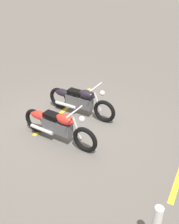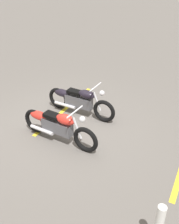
# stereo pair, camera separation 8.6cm
# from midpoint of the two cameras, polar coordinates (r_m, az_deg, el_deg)

# --- Properties ---
(ground_plane) EXTENTS (60.00, 60.00, 0.00)m
(ground_plane) POSITION_cam_midpoint_polar(r_m,az_deg,el_deg) (7.31, -4.87, -2.73)
(ground_plane) COLOR #66605B
(motorcycle_bright_foreground) EXTENTS (2.23, 0.62, 1.04)m
(motorcycle_bright_foreground) POSITION_cam_midpoint_polar(r_m,az_deg,el_deg) (6.48, -6.86, -2.81)
(motorcycle_bright_foreground) COLOR black
(motorcycle_bright_foreground) RESTS_ON ground
(motorcycle_dark_foreground) EXTENTS (2.23, 0.62, 1.04)m
(motorcycle_dark_foreground) POSITION_cam_midpoint_polar(r_m,az_deg,el_deg) (7.55, -2.01, 2.63)
(motorcycle_dark_foreground) COLOR black
(motorcycle_dark_foreground) RESTS_ON ground
(parking_stripe_near) EXTENTS (0.33, 3.20, 0.01)m
(parking_stripe_near) POSITION_cam_midpoint_polar(r_m,az_deg,el_deg) (8.06, -4.84, 0.75)
(parking_stripe_near) COLOR yellow
(parking_stripe_near) RESTS_ON ground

